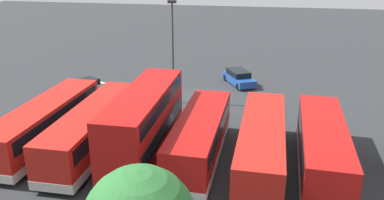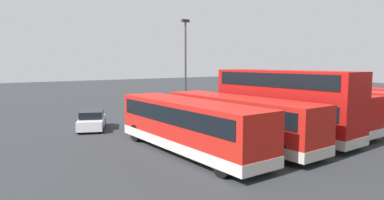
# 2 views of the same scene
# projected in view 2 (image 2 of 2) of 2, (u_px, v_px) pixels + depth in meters

# --- Properties ---
(ground_plane) EXTENTS (140.00, 140.00, 0.00)m
(ground_plane) POSITION_uv_depth(u_px,v_px,m) (196.00, 114.00, 33.21)
(ground_plane) COLOR #2D3033
(bus_single_deck_near_end) EXTENTS (3.03, 10.73, 2.95)m
(bus_single_deck_near_end) POSITION_uv_depth(u_px,v_px,m) (357.00, 102.00, 29.27)
(bus_single_deck_near_end) COLOR #B71411
(bus_single_deck_near_end) RESTS_ON ground
(bus_single_deck_second) EXTENTS (2.81, 11.34, 2.95)m
(bus_single_deck_second) POSITION_uv_depth(u_px,v_px,m) (339.00, 106.00, 26.85)
(bus_single_deck_second) COLOR red
(bus_single_deck_second) RESTS_ON ground
(bus_single_deck_third) EXTENTS (2.78, 10.25, 2.95)m
(bus_single_deck_third) POSITION_uv_depth(u_px,v_px,m) (307.00, 109.00, 24.86)
(bus_single_deck_third) COLOR #B71411
(bus_single_deck_third) RESTS_ON ground
(bus_double_decker_fourth) EXTENTS (2.63, 10.32, 4.55)m
(bus_double_decker_fourth) POSITION_uv_depth(u_px,v_px,m) (283.00, 102.00, 22.35)
(bus_double_decker_fourth) COLOR #B71411
(bus_double_decker_fourth) RESTS_ON ground
(bus_single_deck_fifth) EXTENTS (2.64, 11.48, 2.95)m
(bus_single_deck_fifth) POSITION_uv_depth(u_px,v_px,m) (238.00, 119.00, 20.66)
(bus_single_deck_fifth) COLOR red
(bus_single_deck_fifth) RESTS_ON ground
(bus_single_deck_sixth) EXTENTS (2.75, 11.40, 2.95)m
(bus_single_deck_sixth) POSITION_uv_depth(u_px,v_px,m) (188.00, 124.00, 18.73)
(bus_single_deck_sixth) COLOR red
(bus_single_deck_sixth) RESTS_ON ground
(car_hatchback_silver) EXTENTS (3.71, 4.72, 1.43)m
(car_hatchback_silver) POSITION_uv_depth(u_px,v_px,m) (192.00, 101.00, 38.59)
(car_hatchback_silver) COLOR #1E479E
(car_hatchback_silver) RESTS_ON ground
(car_small_green) EXTENTS (3.32, 4.33, 1.43)m
(car_small_green) POSITION_uv_depth(u_px,v_px,m) (92.00, 120.00, 25.51)
(car_small_green) COLOR silver
(car_small_green) RESTS_ON ground
(lamp_post_tall) EXTENTS (0.70, 0.30, 8.87)m
(lamp_post_tall) POSITION_uv_depth(u_px,v_px,m) (186.00, 62.00, 29.98)
(lamp_post_tall) COLOR #38383D
(lamp_post_tall) RESTS_ON ground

